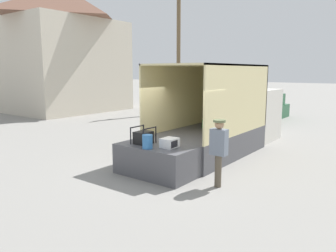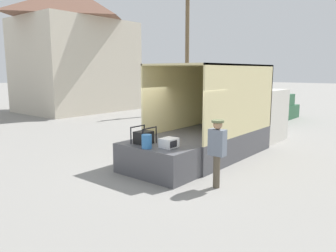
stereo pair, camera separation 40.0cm
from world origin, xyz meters
The scene contains 10 objects.
ground_plane centered at (0.00, 0.00, 0.00)m, with size 160.00×160.00×0.00m, color gray.
box_truck centered at (4.08, 0.00, 0.96)m, with size 7.06×2.45×3.27m.
tailgate_deck centered at (-0.65, 0.00, 0.45)m, with size 1.31×2.33×0.90m, color #4C4C51.
microwave centered at (-0.65, -0.48, 1.03)m, with size 0.47×0.41×0.27m.
portable_generator centered at (-0.70, 0.44, 1.09)m, with size 0.61×0.53×0.51m.
orange_bucket centered at (-1.12, -0.06, 1.10)m, with size 0.29×0.29×0.39m.
worker_person centered at (-0.46, -1.94, 1.12)m, with size 0.32×0.44×1.80m.
pickup_truck_green centered at (12.14, 1.69, 0.64)m, with size 5.02×1.85×1.59m.
house_backdrop centered at (7.63, 15.46, 4.65)m, with size 8.34×6.50×9.13m.
utility_pole centered at (11.65, 7.91, 4.73)m, with size 1.80×0.28×9.14m.
Camera 1 is at (-7.90, -5.89, 3.05)m, focal length 35.00 mm.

